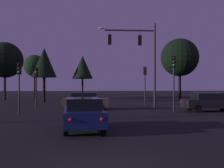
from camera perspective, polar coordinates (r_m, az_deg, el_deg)
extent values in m
plane|color=black|center=(30.57, -4.11, -4.36)|extent=(168.00, 168.00, 0.00)
cylinder|color=#232326|center=(24.04, 9.32, 3.89)|extent=(0.20, 0.20, 7.79)
cylinder|color=#232326|center=(24.07, 3.92, 11.61)|extent=(4.56, 0.18, 0.14)
ellipsoid|color=#F4EACC|center=(23.89, -2.36, 12.07)|extent=(0.56, 0.28, 0.16)
cylinder|color=#232326|center=(24.17, 6.10, 11.04)|extent=(0.05, 0.05, 0.43)
cube|color=black|center=(24.05, 6.10, 9.48)|extent=(0.30, 0.24, 0.90)
sphere|color=red|center=(24.23, 6.04, 10.08)|extent=(0.18, 0.18, 0.18)
sphere|color=#56380C|center=(24.18, 6.04, 9.42)|extent=(0.18, 0.18, 0.18)
sphere|color=#0C4219|center=(24.14, 6.04, 8.77)|extent=(0.18, 0.18, 0.18)
cylinder|color=#232326|center=(23.85, -0.51, 11.23)|extent=(0.05, 0.05, 0.40)
cube|color=black|center=(23.72, -0.51, 9.69)|extent=(0.30, 0.24, 0.90)
sphere|color=red|center=(23.91, -0.53, 10.30)|extent=(0.18, 0.18, 0.18)
sphere|color=#56380C|center=(23.86, -0.53, 9.63)|extent=(0.18, 0.18, 0.18)
sphere|color=#0C4219|center=(23.81, -0.53, 8.97)|extent=(0.18, 0.18, 0.18)
cylinder|color=#232326|center=(21.13, 13.35, -1.27)|extent=(0.12, 0.12, 3.55)
cube|color=black|center=(21.22, 13.34, 4.75)|extent=(0.36, 0.32, 0.90)
sphere|color=#4C0A0A|center=(21.11, 13.34, 5.55)|extent=(0.18, 0.18, 0.18)
sphere|color=#56380C|center=(21.08, 13.34, 4.79)|extent=(0.18, 0.18, 0.18)
sphere|color=#1EE04C|center=(21.06, 13.34, 4.03)|extent=(0.18, 0.18, 0.18)
cylinder|color=#232326|center=(29.12, 7.22, -1.27)|extent=(0.12, 0.12, 3.34)
cube|color=black|center=(29.16, 7.22, 2.90)|extent=(0.36, 0.32, 0.90)
sphere|color=red|center=(29.06, 7.35, 3.46)|extent=(0.18, 0.18, 0.18)
sphere|color=#56380C|center=(29.04, 7.35, 2.91)|extent=(0.18, 0.18, 0.18)
sphere|color=#0C4219|center=(29.03, 7.35, 2.36)|extent=(0.18, 0.18, 0.18)
cylinder|color=#232326|center=(26.11, -16.22, -1.75)|extent=(0.12, 0.12, 2.97)
cube|color=black|center=(26.13, -16.21, 2.50)|extent=(0.32, 0.26, 0.90)
sphere|color=#4C0A0A|center=(26.01, -16.29, 3.13)|extent=(0.18, 0.18, 0.18)
sphere|color=#F9A319|center=(26.00, -16.29, 2.52)|extent=(0.18, 0.18, 0.18)
sphere|color=#0C4219|center=(25.99, -16.29, 1.90)|extent=(0.18, 0.18, 0.18)
cylinder|color=#232326|center=(20.80, -19.66, -2.09)|extent=(0.12, 0.12, 2.95)
cube|color=black|center=(20.84, -19.64, 3.22)|extent=(0.30, 0.24, 0.90)
sphere|color=#4C0A0A|center=(20.72, -19.74, 4.01)|extent=(0.18, 0.18, 0.18)
sphere|color=#56380C|center=(20.70, -19.74, 3.24)|extent=(0.18, 0.18, 0.18)
sphere|color=#1EE04C|center=(20.68, -19.75, 2.47)|extent=(0.18, 0.18, 0.18)
cube|color=#0F1947|center=(12.45, -6.32, -6.98)|extent=(2.11, 4.22, 0.68)
cube|color=black|center=(12.25, -6.28, -4.27)|extent=(1.70, 2.33, 0.52)
cylinder|color=black|center=(13.81, -9.92, -7.76)|extent=(0.25, 0.65, 0.64)
cylinder|color=black|center=(13.89, -3.38, -7.72)|extent=(0.25, 0.65, 0.64)
cylinder|color=black|center=(11.15, -10.01, -9.51)|extent=(0.25, 0.65, 0.64)
cylinder|color=black|center=(11.24, -1.88, -9.44)|extent=(0.25, 0.65, 0.64)
sphere|color=red|center=(10.39, -9.11, -7.73)|extent=(0.14, 0.14, 0.14)
sphere|color=red|center=(10.47, -2.26, -7.67)|extent=(0.14, 0.14, 0.14)
cube|color=#473828|center=(23.12, -5.73, -3.97)|extent=(4.05, 1.92, 0.68)
cube|color=black|center=(23.10, -6.10, -2.49)|extent=(2.20, 1.62, 0.52)
cylinder|color=black|center=(23.93, -2.47, -4.67)|extent=(0.65, 0.22, 0.64)
cylinder|color=black|center=(22.32, -2.43, -4.98)|extent=(0.65, 0.22, 0.64)
cylinder|color=black|center=(24.04, -8.79, -4.65)|extent=(0.65, 0.22, 0.64)
cylinder|color=black|center=(22.45, -9.21, -4.95)|extent=(0.65, 0.22, 0.64)
sphere|color=red|center=(23.93, -10.48, -3.61)|extent=(0.14, 0.14, 0.14)
sphere|color=red|center=(22.67, -10.90, -3.79)|extent=(0.14, 0.14, 0.14)
cube|color=black|center=(22.84, 20.74, -3.99)|extent=(4.48, 1.91, 0.68)
cube|color=black|center=(22.75, 20.40, -2.49)|extent=(2.43, 1.62, 0.52)
cylinder|color=black|center=(24.27, 23.01, -4.58)|extent=(0.64, 0.21, 0.64)
cylinder|color=black|center=(23.02, 16.53, -4.82)|extent=(0.64, 0.21, 0.64)
cylinder|color=black|center=(21.50, 18.18, -5.13)|extent=(0.64, 0.21, 0.64)
sphere|color=red|center=(22.55, 14.89, -3.80)|extent=(0.14, 0.14, 0.14)
sphere|color=red|center=(21.34, 16.10, -3.98)|extent=(0.14, 0.14, 0.14)
cylinder|color=black|center=(34.22, -14.62, -1.24)|extent=(0.33, 0.33, 3.21)
cone|color=black|center=(34.35, -14.60, 4.58)|extent=(3.14, 3.14, 3.76)
cylinder|color=black|center=(41.36, -22.38, -0.48)|extent=(0.32, 0.32, 4.08)
sphere|color=black|center=(41.54, -22.36, 4.88)|extent=(5.25, 5.25, 5.25)
cylinder|color=black|center=(46.25, -16.55, -0.39)|extent=(0.29, 0.29, 4.24)
sphere|color=black|center=(46.38, -16.54, 3.85)|extent=(3.73, 3.73, 3.73)
cylinder|color=black|center=(45.86, -6.46, -0.95)|extent=(0.31, 0.31, 3.38)
cone|color=black|center=(45.98, -6.46, 3.68)|extent=(3.64, 3.64, 4.05)
cylinder|color=black|center=(40.58, 14.60, -0.27)|extent=(0.40, 0.40, 4.42)
sphere|color=black|center=(40.81, 14.58, 5.64)|extent=(5.69, 5.69, 5.69)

